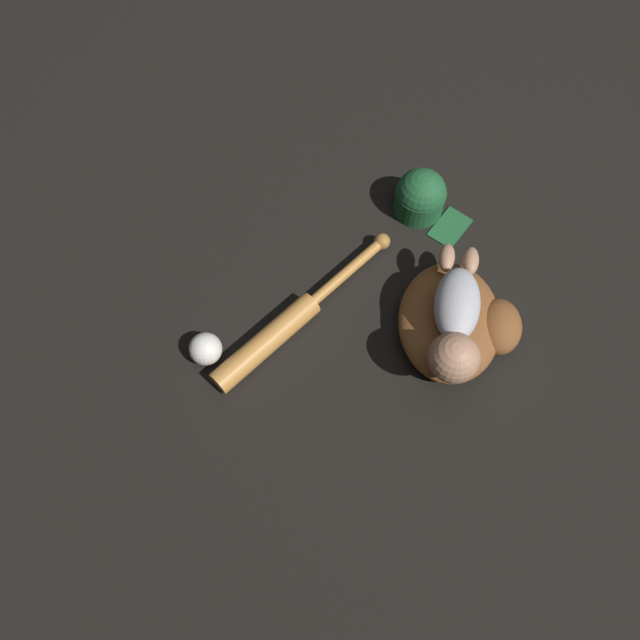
{
  "coord_description": "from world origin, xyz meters",
  "views": [
    {
      "loc": [
        0.73,
        0.03,
        1.38
      ],
      "look_at": [
        0.18,
        -0.23,
        0.07
      ],
      "focal_mm": 35.0,
      "sensor_mm": 36.0,
      "label": 1
    }
  ],
  "objects_px": {
    "baseball": "(206,349)",
    "baseball_cap": "(421,196)",
    "baby_figure": "(456,323)",
    "baseball_glove": "(458,322)",
    "baseball_bat": "(285,326)"
  },
  "relations": [
    {
      "from": "baseball_glove",
      "to": "baseball",
      "type": "distance_m",
      "value": 0.59
    },
    {
      "from": "baby_figure",
      "to": "baseball",
      "type": "height_order",
      "value": "baby_figure"
    },
    {
      "from": "baseball",
      "to": "baseball_cap",
      "type": "relative_size",
      "value": 0.36
    },
    {
      "from": "baby_figure",
      "to": "baseball",
      "type": "distance_m",
      "value": 0.57
    },
    {
      "from": "baseball_bat",
      "to": "baseball",
      "type": "relative_size",
      "value": 6.98
    },
    {
      "from": "baseball_glove",
      "to": "baseball",
      "type": "bearing_deg",
      "value": -58.82
    },
    {
      "from": "baseball_glove",
      "to": "baseball",
      "type": "xyz_separation_m",
      "value": [
        0.31,
        -0.51,
        -0.01
      ]
    },
    {
      "from": "baseball_glove",
      "to": "baseball_bat",
      "type": "relative_size",
      "value": 0.69
    },
    {
      "from": "baby_figure",
      "to": "baseball_bat",
      "type": "relative_size",
      "value": 0.66
    },
    {
      "from": "baseball_cap",
      "to": "baseball_bat",
      "type": "bearing_deg",
      "value": -19.14
    },
    {
      "from": "baby_figure",
      "to": "baseball",
      "type": "xyz_separation_m",
      "value": [
        0.25,
        -0.5,
        -0.1
      ]
    },
    {
      "from": "baseball_cap",
      "to": "baby_figure",
      "type": "bearing_deg",
      "value": 30.22
    },
    {
      "from": "baby_figure",
      "to": "baseball_bat",
      "type": "distance_m",
      "value": 0.4
    },
    {
      "from": "baseball",
      "to": "baseball_cap",
      "type": "distance_m",
      "value": 0.67
    },
    {
      "from": "baby_figure",
      "to": "baseball_cap",
      "type": "xyz_separation_m",
      "value": [
        -0.35,
        -0.2,
        -0.09
      ]
    }
  ]
}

